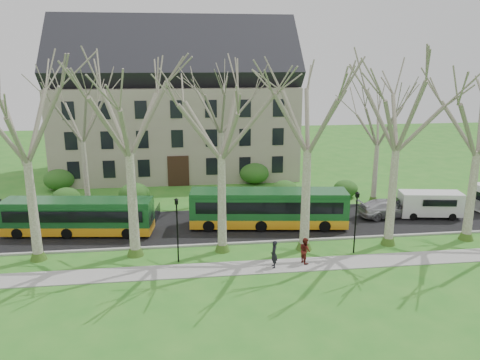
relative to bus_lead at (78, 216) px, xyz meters
name	(u,v)px	position (x,y,z in m)	size (l,w,h in m)	color
ground	(265,251)	(13.48, -4.94, -1.45)	(120.00, 120.00, 0.00)	#2C7722
sidewalk	(272,266)	(13.48, -7.44, -1.42)	(70.00, 2.00, 0.06)	gray
road	(253,224)	(13.48, 0.56, -1.42)	(80.00, 8.00, 0.06)	black
curb	(262,242)	(13.48, -3.44, -1.38)	(80.00, 0.25, 0.14)	#A5A39E
building	(177,103)	(7.48, 19.06, 6.62)	(26.50, 12.20, 16.00)	gray
tree_row_verge	(266,152)	(13.48, -4.64, 5.55)	(49.00, 7.00, 14.00)	gray
tree_row_far	(230,140)	(12.14, 6.06, 4.55)	(33.00, 7.00, 12.00)	gray
lamp_row	(269,221)	(13.48, -5.94, 1.12)	(36.22, 0.22, 4.30)	black
hedges	(192,186)	(8.81, 9.06, -0.45)	(30.60, 8.60, 2.00)	#164F1D
bus_lead	(78,216)	(0.00, 0.00, 0.00)	(11.11, 2.31, 2.78)	#164E22
bus_follow	(268,208)	(14.54, -0.27, 0.14)	(12.20, 2.54, 3.05)	#164E22
sedan	(388,208)	(24.91, 0.81, -0.65)	(2.07, 5.08, 1.48)	#A6A6AB
van_a	(430,205)	(28.35, 0.28, -0.30)	(4.97, 1.81, 2.17)	silver
pedestrian_a	(274,254)	(13.53, -7.63, -0.50)	(0.65, 0.42, 1.77)	black
pedestrian_b	(305,250)	(15.68, -7.19, -0.54)	(0.83, 0.64, 1.70)	#591914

